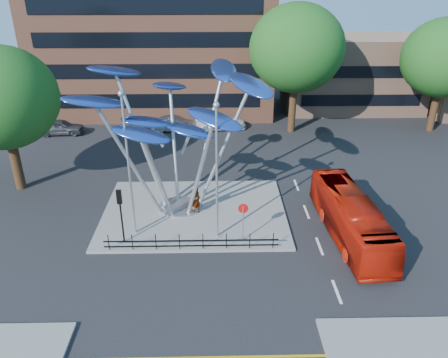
{
  "coord_description": "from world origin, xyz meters",
  "views": [
    {
      "loc": [
        0.43,
        -19.19,
        14.73
      ],
      "look_at": [
        0.93,
        4.0,
        3.48
      ],
      "focal_mm": 35.0,
      "sensor_mm": 36.0,
      "label": 1
    }
  ],
  "objects_px": {
    "traffic_light_island": "(120,205)",
    "parked_car_left": "(60,127)",
    "tree_left": "(1,98)",
    "street_lamp_left": "(127,154)",
    "red_bus": "(350,217)",
    "leaf_sculpture": "(174,110)",
    "parked_car_mid": "(175,124)",
    "tree_far": "(445,58)",
    "parked_car_right": "(220,122)",
    "tree_right": "(297,48)",
    "pedestrian": "(196,200)",
    "street_lamp_right": "(217,161)",
    "no_entry_sign_island": "(243,216)"
  },
  "relations": [
    {
      "from": "tree_right",
      "to": "leaf_sculpture",
      "type": "xyz_separation_m",
      "value": [
        -10.07,
        -15.32,
        -1.16
      ]
    },
    {
      "from": "parked_car_left",
      "to": "traffic_light_island",
      "type": "bearing_deg",
      "value": -155.58
    },
    {
      "from": "traffic_light_island",
      "to": "parked_car_mid",
      "type": "bearing_deg",
      "value": 85.77
    },
    {
      "from": "pedestrian",
      "to": "street_lamp_left",
      "type": "bearing_deg",
      "value": -5.58
    },
    {
      "from": "street_lamp_right",
      "to": "no_entry_sign_island",
      "type": "distance_m",
      "value": 3.64
    },
    {
      "from": "street_lamp_left",
      "to": "street_lamp_right",
      "type": "relative_size",
      "value": 1.06
    },
    {
      "from": "street_lamp_right",
      "to": "parked_car_mid",
      "type": "xyz_separation_m",
      "value": [
        -4.04,
        19.26,
        -4.36
      ]
    },
    {
      "from": "street_lamp_left",
      "to": "traffic_light_island",
      "type": "relative_size",
      "value": 2.57
    },
    {
      "from": "parked_car_left",
      "to": "street_lamp_left",
      "type": "bearing_deg",
      "value": -153.1
    },
    {
      "from": "leaf_sculpture",
      "to": "street_lamp_left",
      "type": "relative_size",
      "value": 1.45
    },
    {
      "from": "tree_left",
      "to": "no_entry_sign_island",
      "type": "bearing_deg",
      "value": -25.07
    },
    {
      "from": "no_entry_sign_island",
      "to": "street_lamp_left",
      "type": "bearing_deg",
      "value": 171.39
    },
    {
      "from": "tree_left",
      "to": "parked_car_left",
      "type": "relative_size",
      "value": 2.35
    },
    {
      "from": "street_lamp_left",
      "to": "no_entry_sign_island",
      "type": "xyz_separation_m",
      "value": [
        6.5,
        -0.98,
        -3.54
      ]
    },
    {
      "from": "traffic_light_island",
      "to": "parked_car_left",
      "type": "height_order",
      "value": "traffic_light_island"
    },
    {
      "from": "parked_car_left",
      "to": "pedestrian",
      "type": "bearing_deg",
      "value": -141.41
    },
    {
      "from": "traffic_light_island",
      "to": "parked_car_right",
      "type": "bearing_deg",
      "value": 73.65
    },
    {
      "from": "red_bus",
      "to": "parked_car_left",
      "type": "height_order",
      "value": "red_bus"
    },
    {
      "from": "tree_right",
      "to": "tree_far",
      "type": "xyz_separation_m",
      "value": [
        14.0,
        0.0,
        -0.93
      ]
    },
    {
      "from": "parked_car_left",
      "to": "parked_car_mid",
      "type": "relative_size",
      "value": 0.98
    },
    {
      "from": "tree_far",
      "to": "street_lamp_left",
      "type": "distance_m",
      "value": 32.37
    },
    {
      "from": "traffic_light_island",
      "to": "red_bus",
      "type": "relative_size",
      "value": 0.36
    },
    {
      "from": "tree_left",
      "to": "leaf_sculpture",
      "type": "distance_m",
      "value": 12.38
    },
    {
      "from": "street_lamp_left",
      "to": "street_lamp_right",
      "type": "xyz_separation_m",
      "value": [
        5.0,
        -0.5,
        -0.26
      ]
    },
    {
      "from": "leaf_sculpture",
      "to": "parked_car_right",
      "type": "xyz_separation_m",
      "value": [
        3.03,
        16.14,
        -6.12
      ]
    },
    {
      "from": "leaf_sculpture",
      "to": "street_lamp_left",
      "type": "distance_m",
      "value": 4.28
    },
    {
      "from": "tree_left",
      "to": "no_entry_sign_island",
      "type": "relative_size",
      "value": 4.21
    },
    {
      "from": "tree_far",
      "to": "parked_car_left",
      "type": "bearing_deg",
      "value": -179.32
    },
    {
      "from": "street_lamp_right",
      "to": "parked_car_mid",
      "type": "bearing_deg",
      "value": 101.84
    },
    {
      "from": "no_entry_sign_island",
      "to": "parked_car_mid",
      "type": "height_order",
      "value": "no_entry_sign_island"
    },
    {
      "from": "no_entry_sign_island",
      "to": "red_bus",
      "type": "bearing_deg",
      "value": 4.74
    },
    {
      "from": "no_entry_sign_island",
      "to": "parked_car_right",
      "type": "bearing_deg",
      "value": 92.93
    },
    {
      "from": "tree_right",
      "to": "pedestrian",
      "type": "height_order",
      "value": "tree_right"
    },
    {
      "from": "tree_right",
      "to": "tree_left",
      "type": "bearing_deg",
      "value": -151.39
    },
    {
      "from": "parked_car_left",
      "to": "parked_car_mid",
      "type": "xyz_separation_m",
      "value": [
        11.12,
        0.7,
        -0.01
      ]
    },
    {
      "from": "red_bus",
      "to": "parked_car_mid",
      "type": "xyz_separation_m",
      "value": [
        -11.98,
        19.21,
        -0.6
      ]
    },
    {
      "from": "red_bus",
      "to": "street_lamp_right",
      "type": "bearing_deg",
      "value": 176.49
    },
    {
      "from": "tree_far",
      "to": "parked_car_right",
      "type": "height_order",
      "value": "tree_far"
    },
    {
      "from": "tree_right",
      "to": "street_lamp_right",
      "type": "height_order",
      "value": "tree_right"
    },
    {
      "from": "street_lamp_right",
      "to": "pedestrian",
      "type": "bearing_deg",
      "value": 116.78
    },
    {
      "from": "traffic_light_island",
      "to": "parked_car_left",
      "type": "distance_m",
      "value": 21.45
    },
    {
      "from": "leaf_sculpture",
      "to": "no_entry_sign_island",
      "type": "relative_size",
      "value": 5.19
    },
    {
      "from": "tree_far",
      "to": "parked_car_left",
      "type": "xyz_separation_m",
      "value": [
        -36.66,
        -0.44,
        -6.36
      ]
    },
    {
      "from": "street_lamp_right",
      "to": "parked_car_left",
      "type": "distance_m",
      "value": 24.36
    },
    {
      "from": "tree_right",
      "to": "leaf_sculpture",
      "type": "bearing_deg",
      "value": -123.31
    },
    {
      "from": "parked_car_right",
      "to": "tree_left",
      "type": "bearing_deg",
      "value": 121.99
    },
    {
      "from": "street_lamp_left",
      "to": "street_lamp_right",
      "type": "distance_m",
      "value": 5.03
    },
    {
      "from": "street_lamp_left",
      "to": "parked_car_left",
      "type": "distance_m",
      "value": 21.23
    },
    {
      "from": "no_entry_sign_island",
      "to": "parked_car_right",
      "type": "relative_size",
      "value": 0.47
    },
    {
      "from": "tree_right",
      "to": "red_bus",
      "type": "bearing_deg",
      "value": -88.65
    }
  ]
}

